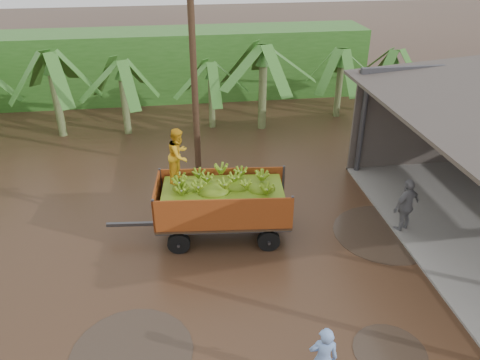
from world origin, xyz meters
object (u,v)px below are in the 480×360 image
at_px(banana_trailer, 221,201).
at_px(utility_pole, 194,69).
at_px(man_blue, 323,359).
at_px(man_grey, 406,206).

relative_size(banana_trailer, utility_pole, 0.71).
relative_size(man_blue, man_grey, 0.90).
distance_m(man_blue, man_grey, 6.66).
distance_m(man_grey, utility_pole, 8.52).
relative_size(banana_trailer, man_grey, 3.07).
bearing_deg(man_grey, banana_trailer, -31.14).
relative_size(man_grey, utility_pole, 0.23).
bearing_deg(man_blue, man_grey, -118.98).
distance_m(banana_trailer, man_blue, 5.93).
distance_m(banana_trailer, utility_pole, 5.29).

